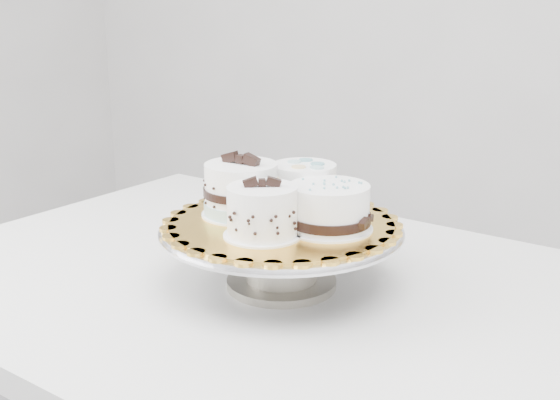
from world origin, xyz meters
The scene contains 7 objects.
table centered at (0.03, 0.20, 0.67)m, with size 1.30×0.94×0.75m.
cake_stand centered at (0.04, 0.19, 0.82)m, with size 0.36×0.36×0.10m.
cake_board centered at (0.04, 0.19, 0.85)m, with size 0.33×0.33×0.00m, color gold.
cake_swirl centered at (0.05, 0.12, 0.89)m, with size 0.14×0.14×0.09m.
cake_banded centered at (-0.03, 0.19, 0.89)m, with size 0.12×0.12×0.10m.
cake_dots centered at (0.04, 0.26, 0.89)m, with size 0.12×0.12×0.07m.
cake_ribbon centered at (0.12, 0.20, 0.88)m, with size 0.13×0.13×0.07m.
Camera 1 is at (0.53, -0.67, 1.18)m, focal length 45.00 mm.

